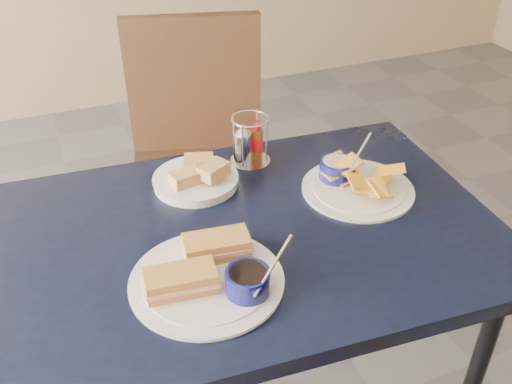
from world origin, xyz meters
name	(u,v)px	position (x,y,z in m)	size (l,w,h in m)	color
dining_table	(251,252)	(-0.03, 0.08, 0.68)	(1.20, 0.85, 0.75)	black
chair_far	(192,145)	(0.05, 0.82, 0.57)	(0.57, 0.56, 0.99)	black
sandwich_plate	(211,273)	(-0.17, -0.06, 0.77)	(0.32, 0.32, 0.12)	white
plantain_plate	(352,181)	(0.28, 0.14, 0.77)	(0.28, 0.28, 0.12)	white
bread_basket	(197,178)	(-0.09, 0.30, 0.77)	(0.22, 0.22, 0.07)	white
condiment_caddy	(248,144)	(0.08, 0.36, 0.81)	(0.11, 0.11, 0.14)	silver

